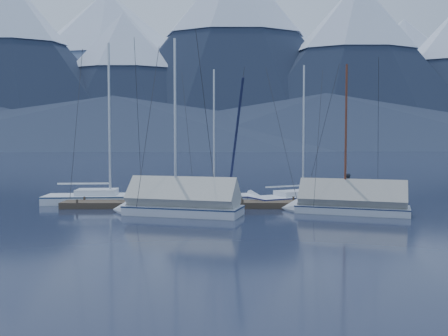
{
  "coord_description": "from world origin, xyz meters",
  "views": [
    {
      "loc": [
        -0.19,
        -24.35,
        3.58
      ],
      "look_at": [
        0.0,
        2.0,
        2.2
      ],
      "focal_mm": 38.0,
      "sensor_mm": 36.0,
      "label": 1
    }
  ],
  "objects": [
    {
      "name": "sailboat_covered_far",
      "position": [
        -2.58,
        -0.66,
        0.47
      ],
      "size": [
        7.16,
        3.86,
        9.62
      ],
      "color": "silver",
      "rests_on": "ground"
    },
    {
      "name": "person",
      "position": [
        6.95,
        1.95,
        1.12
      ],
      "size": [
        0.57,
        0.67,
        1.56
      ],
      "primitive_type": "imported",
      "rotation": [
        0.0,
        0.0,
        1.99
      ],
      "color": "black",
      "rests_on": "dock"
    },
    {
      "name": "mountain_range",
      "position": [
        4.12,
        370.45,
        58.65
      ],
      "size": [
        877.0,
        584.0,
        150.5
      ],
      "color": "#475675",
      "rests_on": "ground"
    },
    {
      "name": "dock",
      "position": [
        0.0,
        2.0,
        0.11
      ],
      "size": [
        18.0,
        1.5,
        0.54
      ],
      "color": "#382D23",
      "rests_on": "ground"
    },
    {
      "name": "ground",
      "position": [
        0.0,
        0.0,
        0.0
      ],
      "size": [
        1000.0,
        1000.0,
        0.0
      ],
      "primitive_type": "plane",
      "color": "black",
      "rests_on": "ground"
    },
    {
      "name": "sailboat_open_mid",
      "position": [
        -0.14,
        4.17,
        0.15
      ],
      "size": [
        6.88,
        3.71,
        8.76
      ],
      "color": "silver",
      "rests_on": "ground"
    },
    {
      "name": "sailboat_open_left",
      "position": [
        -6.25,
        3.96,
        0.18
      ],
      "size": [
        8.02,
        3.39,
        10.43
      ],
      "color": "silver",
      "rests_on": "ground"
    },
    {
      "name": "mooring_posts",
      "position": [
        -0.5,
        2.0,
        0.35
      ],
      "size": [
        15.12,
        1.52,
        0.35
      ],
      "color": "#382D23",
      "rests_on": "ground"
    },
    {
      "name": "sailboat_covered_near",
      "position": [
        6.08,
        -0.13,
        0.42
      ],
      "size": [
        6.76,
        4.02,
        8.43
      ],
      "color": "silver",
      "rests_on": "ground"
    },
    {
      "name": "sailboat_open_right",
      "position": [
        5.24,
        4.46,
        0.16
      ],
      "size": [
        6.99,
        4.82,
        9.07
      ],
      "color": "silver",
      "rests_on": "ground"
    }
  ]
}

